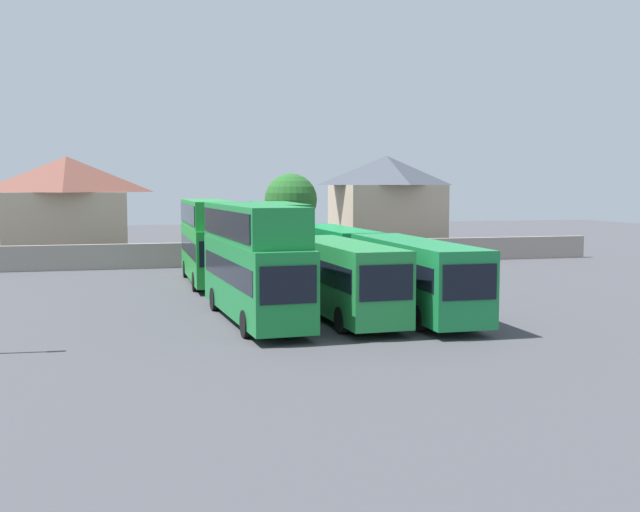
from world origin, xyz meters
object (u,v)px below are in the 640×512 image
(bus_4, at_px, (208,237))
(bus_3, at_px, (414,273))
(bus_2, at_px, (343,275))
(bus_5, at_px, (278,237))
(tree_left_of_lot, at_px, (291,200))
(bus_1, at_px, (253,256))
(bus_6, at_px, (336,250))
(house_terrace_centre, at_px, (386,204))
(house_terrace_left, at_px, (67,208))

(bus_4, bearing_deg, bus_3, 28.31)
(bus_2, xyz_separation_m, bus_5, (-0.03, 14.52, 0.80))
(bus_2, relative_size, bus_5, 0.90)
(bus_4, height_order, tree_left_of_lot, tree_left_of_lot)
(bus_1, relative_size, bus_4, 1.02)
(bus_3, distance_m, bus_6, 14.48)
(bus_5, bearing_deg, bus_4, -86.67)
(bus_1, bearing_deg, house_terrace_centre, 148.10)
(bus_4, distance_m, house_terrace_centre, 23.85)
(bus_5, relative_size, house_terrace_left, 1.25)
(bus_4, relative_size, tree_left_of_lot, 1.66)
(bus_3, height_order, bus_4, bus_4)
(bus_2, height_order, house_terrace_left, house_terrace_left)
(bus_1, relative_size, house_terrace_centre, 1.33)
(bus_6, height_order, house_terrace_centre, house_terrace_centre)
(bus_3, distance_m, house_terrace_centre, 32.56)
(house_terrace_left, bearing_deg, bus_1, -72.94)
(bus_1, bearing_deg, tree_left_of_lot, 161.12)
(bus_5, bearing_deg, tree_left_of_lot, 168.00)
(bus_2, height_order, bus_5, bus_5)
(bus_3, bearing_deg, bus_1, -93.55)
(bus_2, bearing_deg, bus_3, 87.15)
(bus_2, bearing_deg, bus_5, 177.96)
(bus_4, bearing_deg, tree_left_of_lot, 147.83)
(bus_5, distance_m, house_terrace_centre, 20.99)
(bus_1, bearing_deg, house_terrace_left, -166.06)
(house_terrace_centre, bearing_deg, bus_4, -136.23)
(bus_6, distance_m, tree_left_of_lot, 12.73)
(bus_1, height_order, bus_2, bus_1)
(bus_2, xyz_separation_m, house_terrace_left, (-13.51, 31.61, 2.26))
(tree_left_of_lot, bearing_deg, house_terrace_centre, 24.21)
(bus_3, height_order, bus_5, bus_5)
(bus_1, bearing_deg, bus_4, 178.49)
(bus_4, height_order, house_terrace_left, house_terrace_left)
(bus_2, distance_m, bus_4, 15.23)
(bus_1, height_order, house_terrace_left, house_terrace_left)
(bus_5, bearing_deg, house_terrace_left, -137.79)
(house_terrace_centre, bearing_deg, bus_6, -118.85)
(bus_3, height_order, bus_6, bus_3)
(bus_4, bearing_deg, bus_5, 89.80)
(bus_4, xyz_separation_m, house_terrace_centre, (17.18, 16.46, 1.49))
(bus_4, relative_size, bus_6, 0.99)
(bus_4, height_order, house_terrace_centre, house_terrace_centre)
(bus_2, bearing_deg, bus_4, -165.53)
(bus_5, height_order, bus_6, bus_5)
(bus_2, bearing_deg, tree_left_of_lot, 170.43)
(bus_5, xyz_separation_m, bus_6, (3.72, -0.08, -0.87))
(bus_1, height_order, bus_6, bus_1)
(house_terrace_centre, xyz_separation_m, tree_left_of_lot, (-9.35, -4.20, 0.47))
(bus_1, xyz_separation_m, house_terrace_left, (-9.56, 31.14, 1.33))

